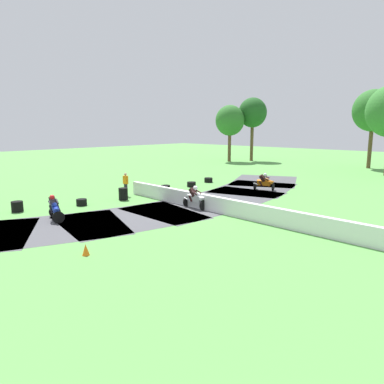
% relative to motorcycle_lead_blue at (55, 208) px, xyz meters
% --- Properties ---
extents(ground_plane, '(120.00, 120.00, 0.00)m').
position_rel_motorcycle_lead_blue_xyz_m(ground_plane, '(2.91, 7.18, -0.65)').
color(ground_plane, '#569947').
extents(track_asphalt, '(10.63, 32.89, 0.01)m').
position_rel_motorcycle_lead_blue_xyz_m(track_asphalt, '(1.52, 7.25, -0.65)').
color(track_asphalt, '#47474C').
rests_on(track_asphalt, ground).
extents(safety_barrier, '(21.27, 1.26, 0.90)m').
position_rel_motorcycle_lead_blue_xyz_m(safety_barrier, '(7.62, 6.97, -0.20)').
color(safety_barrier, white).
rests_on(safety_barrier, ground).
extents(motorcycle_lead_blue, '(1.69, 1.14, 1.43)m').
position_rel_motorcycle_lead_blue_xyz_m(motorcycle_lead_blue, '(0.00, 0.00, 0.00)').
color(motorcycle_lead_blue, black).
rests_on(motorcycle_lead_blue, ground).
extents(motorcycle_chase_white, '(1.69, 0.74, 1.42)m').
position_rel_motorcycle_lead_blue_xyz_m(motorcycle_chase_white, '(3.40, 6.95, 0.01)').
color(motorcycle_chase_white, black).
rests_on(motorcycle_chase_white, ground).
extents(motorcycle_trailing_orange, '(1.73, 1.15, 1.43)m').
position_rel_motorcycle_lead_blue_xyz_m(motorcycle_trailing_orange, '(3.04, 15.08, -0.01)').
color(motorcycle_trailing_orange, black).
rests_on(motorcycle_trailing_orange, ground).
extents(tire_stack_near, '(0.64, 0.64, 0.60)m').
position_rel_motorcycle_lead_blue_xyz_m(tire_stack_near, '(-3.45, -0.57, -0.35)').
color(tire_stack_near, black).
rests_on(tire_stack_near, ground).
extents(tire_stack_mid_a, '(0.63, 0.63, 0.40)m').
position_rel_motorcycle_lead_blue_xyz_m(tire_stack_mid_a, '(-2.28, 2.79, -0.45)').
color(tire_stack_mid_a, black).
rests_on(tire_stack_mid_a, ground).
extents(tire_stack_mid_b, '(0.60, 0.60, 0.80)m').
position_rel_motorcycle_lead_blue_xyz_m(tire_stack_mid_b, '(-1.80, 5.56, -0.25)').
color(tire_stack_mid_b, black).
rests_on(tire_stack_mid_b, ground).
extents(tire_stack_far, '(0.63, 0.63, 0.60)m').
position_rel_motorcycle_lead_blue_xyz_m(tire_stack_far, '(-1.53, 9.09, -0.35)').
color(tire_stack_far, black).
rests_on(tire_stack_far, ground).
extents(tire_stack_extra_a, '(0.71, 0.71, 0.40)m').
position_rel_motorcycle_lead_blue_xyz_m(tire_stack_extra_a, '(-2.12, 12.45, -0.45)').
color(tire_stack_extra_a, black).
rests_on(tire_stack_extra_a, ground).
extents(tire_stack_extra_b, '(0.71, 0.71, 0.40)m').
position_rel_motorcycle_lead_blue_xyz_m(tire_stack_extra_b, '(-2.68, 15.19, -0.45)').
color(tire_stack_extra_b, black).
rests_on(tire_stack_extra_b, ground).
extents(track_marshal, '(0.34, 0.24, 1.63)m').
position_rel_motorcycle_lead_blue_xyz_m(track_marshal, '(-2.81, 6.51, 0.16)').
color(track_marshal, '#232328').
rests_on(track_marshal, ground).
extents(traffic_cone, '(0.28, 0.28, 0.44)m').
position_rel_motorcycle_lead_blue_xyz_m(traffic_cone, '(5.69, -1.61, -0.43)').
color(traffic_cone, orange).
rests_on(traffic_cone, ground).
extents(tree_far_left, '(4.50, 4.50, 8.94)m').
position_rel_motorcycle_lead_blue_xyz_m(tree_far_left, '(3.85, 36.19, 5.88)').
color(tree_far_left, brown).
rests_on(tree_far_left, ground).
extents(tree_mid_rise, '(3.90, 3.90, 8.75)m').
position_rel_motorcycle_lead_blue_xyz_m(tree_mid_rise, '(-11.34, 34.59, 5.98)').
color(tree_mid_rise, brown).
rests_on(tree_mid_rise, ground).
extents(tree_behind_barrier, '(3.93, 3.93, 7.68)m').
position_rel_motorcycle_lead_blue_xyz_m(tree_behind_barrier, '(-12.98, 31.59, 4.92)').
color(tree_behind_barrier, brown).
rests_on(tree_behind_barrier, ground).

